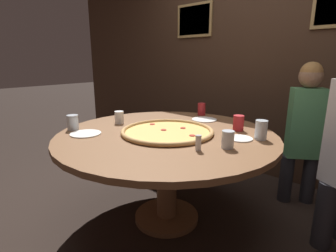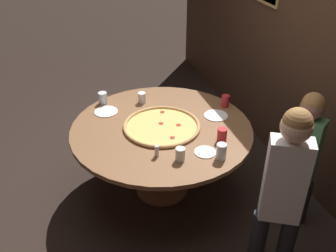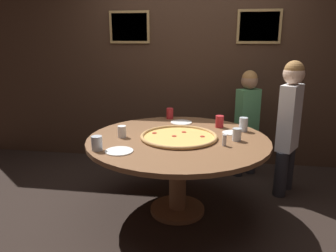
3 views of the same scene
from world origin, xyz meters
name	(u,v)px [view 1 (image 1 of 3)]	position (x,y,z in m)	size (l,w,h in m)	color
ground_plane	(167,218)	(0.00, 0.00, 0.00)	(24.00, 24.00, 0.00)	black
back_wall	(254,57)	(0.00, 1.43, 1.30)	(6.40, 0.08, 2.60)	#3D281C
dining_table	(167,148)	(0.00, 0.00, 0.62)	(1.65, 1.65, 0.74)	brown
giant_pizza	(167,131)	(0.01, 0.00, 0.75)	(0.70, 0.70, 0.03)	#EAB75B
drink_cup_beside_pizza	(73,122)	(-0.61, -0.43, 0.80)	(0.09, 0.09, 0.12)	silver
drink_cup_near_right	(261,130)	(0.60, 0.32, 0.81)	(0.08, 0.08, 0.14)	silver
drink_cup_front_edge	(238,123)	(0.37, 0.43, 0.80)	(0.08, 0.08, 0.12)	#B22328
drink_cup_centre_back	(202,109)	(-0.18, 0.71, 0.80)	(0.08, 0.08, 0.12)	#B22328
drink_cup_by_shaker	(119,117)	(-0.51, -0.05, 0.79)	(0.08, 0.08, 0.11)	white
drink_cup_near_left	(228,139)	(0.52, 0.00, 0.80)	(0.08, 0.08, 0.11)	silver
white_plate_left_side	(204,119)	(-0.03, 0.55, 0.74)	(0.23, 0.23, 0.01)	white
white_plate_near_front	(86,134)	(-0.42, -0.44, 0.74)	(0.23, 0.23, 0.01)	white
white_plate_far_back	(240,138)	(0.49, 0.23, 0.74)	(0.18, 0.18, 0.01)	white
condiment_shaker	(198,143)	(0.41, -0.16, 0.79)	(0.04, 0.04, 0.10)	silver
diner_far_left	(304,126)	(0.70, 1.01, 0.72)	(0.32, 0.27, 1.27)	#232328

